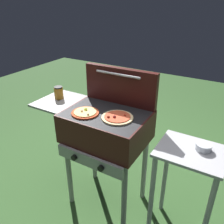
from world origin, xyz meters
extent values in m
plane|color=#38602D|center=(0.00, 0.00, 0.00)|extent=(8.00, 8.00, 0.00)
cube|color=#38110F|center=(0.00, 0.00, 0.78)|extent=(0.64, 0.48, 0.24)
cube|color=black|center=(0.00, 0.00, 0.90)|extent=(0.61, 0.46, 0.01)
cube|color=gray|center=(-0.48, 0.00, 0.89)|extent=(0.32, 0.41, 0.02)
cube|color=gray|center=(-0.48, 0.00, 0.78)|extent=(0.02, 0.02, 0.24)
cube|color=gray|center=(0.00, -0.25, 0.61)|extent=(0.58, 0.02, 0.10)
cylinder|color=black|center=(-0.12, -0.28, 0.61)|extent=(0.04, 0.02, 0.04)
cylinder|color=black|center=(0.12, -0.28, 0.61)|extent=(0.04, 0.02, 0.04)
cylinder|color=gray|center=(-0.27, -0.19, 0.33)|extent=(0.04, 0.04, 0.66)
cylinder|color=gray|center=(0.27, -0.19, 0.33)|extent=(0.04, 0.04, 0.66)
cylinder|color=gray|center=(-0.27, 0.19, 0.33)|extent=(0.04, 0.04, 0.66)
cylinder|color=gray|center=(0.27, 0.19, 0.33)|extent=(0.04, 0.04, 0.66)
cube|color=#38110F|center=(0.00, 0.21, 1.05)|extent=(0.63, 0.06, 0.30)
cylinder|color=#B7B7BC|center=(0.00, 0.17, 1.16)|extent=(0.38, 0.02, 0.02)
cylinder|color=#C64723|center=(-0.13, -0.09, 0.91)|extent=(0.21, 0.21, 0.01)
cylinder|color=#EDD17A|center=(-0.13, -0.09, 0.92)|extent=(0.17, 0.17, 0.01)
sphere|color=tan|center=(-0.08, -0.13, 0.92)|extent=(0.02, 0.02, 0.02)
sphere|color=#F2C08B|center=(-0.15, -0.11, 0.92)|extent=(0.02, 0.02, 0.02)
sphere|color=#DDED5C|center=(-0.14, -0.07, 0.92)|extent=(0.03, 0.03, 0.03)
cylinder|color=beige|center=(0.12, -0.03, 0.91)|extent=(0.23, 0.23, 0.01)
cylinder|color=#D14C2D|center=(0.12, -0.03, 0.92)|extent=(0.19, 0.19, 0.01)
sphere|color=#AF3A32|center=(0.11, -0.06, 0.92)|extent=(0.02, 0.02, 0.02)
sphere|color=#B73A23|center=(0.07, -0.09, 0.92)|extent=(0.02, 0.02, 0.02)
sphere|color=red|center=(0.16, 0.01, 0.92)|extent=(0.02, 0.02, 0.02)
cylinder|color=#B77A1E|center=(-0.50, 0.03, 0.95)|extent=(0.08, 0.08, 0.10)
cylinder|color=black|center=(-0.50, 0.03, 1.00)|extent=(0.07, 0.07, 0.01)
cube|color=#B2B2B7|center=(0.66, 0.00, 0.78)|extent=(0.44, 0.36, 0.02)
cylinder|color=#B2B2B7|center=(0.47, -0.15, 0.39)|extent=(0.04, 0.04, 0.77)
cylinder|color=#B2B2B7|center=(0.85, -0.15, 0.39)|extent=(0.04, 0.04, 0.77)
cylinder|color=#B2B2B7|center=(0.47, 0.15, 0.39)|extent=(0.04, 0.04, 0.77)
cylinder|color=#B2B2B7|center=(0.85, 0.15, 0.39)|extent=(0.04, 0.04, 0.77)
cylinder|color=silver|center=(0.72, 0.05, 0.81)|extent=(0.11, 0.11, 0.04)
cylinder|color=beige|center=(0.72, 0.05, 0.81)|extent=(0.09, 0.09, 0.02)
camera|label=1|loc=(0.86, -1.36, 1.72)|focal=37.72mm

